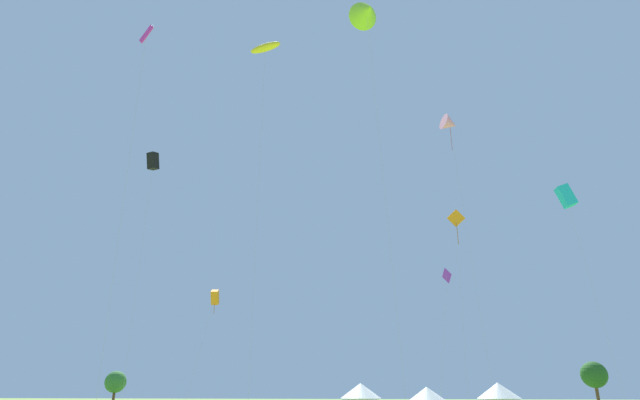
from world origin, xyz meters
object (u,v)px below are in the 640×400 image
tree_distant_left (594,375)px  kite_orange_box (215,297)px  festival_tent_right (427,398)px  kite_purple_diamond (447,278)px  kite_orange_diamond (456,222)px  kite_magenta_diamond (145,40)px  kite_yellow_parafoil (265,48)px  festival_tent_left (361,396)px  kite_pink_delta (450,124)px  tree_distant_right (116,382)px  kite_lime_delta (367,12)px  kite_cyan_box (566,196)px  kite_black_box (153,161)px  festival_tent_center (499,396)px

tree_distant_left → kite_orange_box: bearing=-148.1°
festival_tent_right → kite_orange_box: bearing=-148.4°
kite_purple_diamond → kite_orange_diamond: (1.57, -1.08, 6.22)m
kite_magenta_diamond → kite_yellow_parafoil: bearing=70.8°
kite_orange_box → festival_tent_left: size_ratio=2.55×
kite_pink_delta → kite_magenta_diamond: (-24.47, -26.76, -4.54)m
tree_distant_left → festival_tent_right: bearing=-147.9°
festival_tent_left → tree_distant_right: size_ratio=0.91×
kite_lime_delta → tree_distant_left: bearing=59.6°
kite_orange_box → festival_tent_left: (14.29, 13.75, -10.23)m
kite_orange_box → kite_purple_diamond: bearing=12.1°
kite_cyan_box → kite_lime_delta: (-19.39, -19.19, 12.01)m
kite_black_box → festival_tent_right: size_ratio=6.98×
kite_orange_box → kite_yellow_parafoil: (7.71, -9.58, 24.95)m
festival_tent_left → tree_distant_left: size_ratio=0.80×
kite_purple_diamond → kite_cyan_box: size_ratio=0.65×
kite_orange_diamond → kite_cyan_box: size_ratio=0.93×
kite_orange_diamond → festival_tent_left: kite_orange_diamond is taller
kite_black_box → festival_tent_left: bearing=29.9°
kite_pink_delta → festival_tent_left: size_ratio=6.61×
kite_cyan_box → tree_distant_left: 31.75m
festival_tent_right → tree_distant_right: (-50.64, 14.96, 2.24)m
kite_yellow_parafoil → festival_tent_right: bearing=58.0°
kite_purple_diamond → tree_distant_right: size_ratio=2.77×
festival_tent_left → festival_tent_center: (16.31, 0.00, 0.01)m
kite_cyan_box → tree_distant_left: size_ratio=3.74×
kite_yellow_parafoil → tree_distant_right: bearing=133.3°
kite_lime_delta → tree_distant_left: 59.69m
kite_lime_delta → festival_tent_left: bearing=99.5°
kite_pink_delta → tree_distant_left: size_ratio=5.31×
kite_orange_diamond → festival_tent_center: 21.22m
kite_yellow_parafoil → tree_distant_left: (37.77, 37.88, -32.50)m
festival_tent_right → tree_distant_left: 27.51m
kite_purple_diamond → festival_tent_left: (-11.09, 8.29, -12.48)m
kite_lime_delta → festival_tent_center: (11.30, 30.05, -32.47)m
kite_purple_diamond → festival_tent_right: 15.49m
kite_purple_diamond → kite_magenta_diamond: kite_magenta_diamond is taller
kite_orange_box → festival_tent_right: 28.22m
festival_tent_right → kite_orange_diamond: bearing=-63.7°
kite_black_box → tree_distant_left: 66.72m
kite_pink_delta → kite_black_box: kite_pink_delta is taller
tree_distant_left → kite_orange_diamond: bearing=-127.8°
kite_cyan_box → festival_tent_center: kite_cyan_box is taller
festival_tent_left → tree_distant_right: (-42.62, 14.96, 2.00)m
kite_cyan_box → tree_distant_left: kite_cyan_box is taller
kite_cyan_box → festival_tent_left: kite_cyan_box is taller
kite_cyan_box → kite_black_box: bearing=-176.6°
kite_black_box → kite_lime_delta: kite_lime_delta is taller
tree_distant_left → tree_distant_right: (-73.81, 0.42, -0.68)m
festival_tent_right → festival_tent_center: bearing=0.0°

